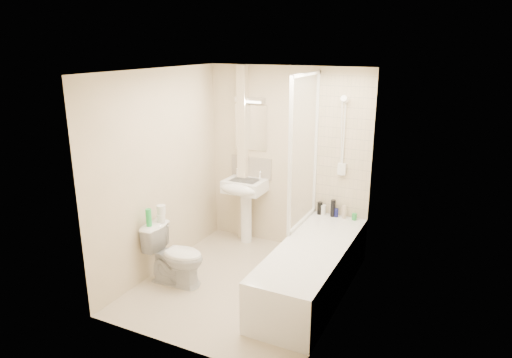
% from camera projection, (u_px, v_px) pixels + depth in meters
% --- Properties ---
extents(floor, '(2.50, 2.50, 0.00)m').
position_uv_depth(floor, '(244.00, 285.00, 5.24)').
color(floor, beige).
rests_on(floor, ground).
extents(wall_back, '(2.20, 0.02, 2.40)m').
position_uv_depth(wall_back, '(287.00, 159.00, 5.97)').
color(wall_back, beige).
rests_on(wall_back, ground).
extents(wall_left, '(0.02, 2.50, 2.40)m').
position_uv_depth(wall_left, '(160.00, 173.00, 5.36)').
color(wall_left, beige).
rests_on(wall_left, ground).
extents(wall_right, '(0.02, 2.50, 2.40)m').
position_uv_depth(wall_right, '(343.00, 200.00, 4.43)').
color(wall_right, beige).
rests_on(wall_right, ground).
extents(ceiling, '(2.20, 2.50, 0.02)m').
position_uv_depth(ceiling, '(242.00, 71.00, 4.55)').
color(ceiling, white).
rests_on(ceiling, wall_back).
extents(tile_back, '(0.70, 0.01, 1.75)m').
position_uv_depth(tile_back, '(344.00, 148.00, 5.58)').
color(tile_back, beige).
rests_on(tile_back, wall_back).
extents(tile_right, '(0.01, 2.10, 1.75)m').
position_uv_depth(tile_right, '(348.00, 173.00, 4.54)').
color(tile_right, beige).
rests_on(tile_right, wall_right).
extents(pipe_boxing, '(0.12, 0.12, 2.40)m').
position_uv_depth(pipe_boxing, '(243.00, 155.00, 6.18)').
color(pipe_boxing, beige).
rests_on(pipe_boxing, ground).
extents(splashback, '(0.60, 0.02, 0.30)m').
position_uv_depth(splashback, '(251.00, 167.00, 6.23)').
color(splashback, beige).
rests_on(splashback, wall_back).
extents(mirror, '(0.46, 0.01, 0.60)m').
position_uv_depth(mirror, '(251.00, 128.00, 6.07)').
color(mirror, white).
rests_on(mirror, wall_back).
extents(strip_light, '(0.42, 0.07, 0.07)m').
position_uv_depth(strip_light, '(250.00, 100.00, 5.94)').
color(strip_light, silver).
rests_on(strip_light, wall_back).
extents(bathtub, '(0.70, 2.10, 0.55)m').
position_uv_depth(bathtub, '(312.00, 268.00, 5.01)').
color(bathtub, white).
rests_on(bathtub, ground).
extents(shower_screen, '(0.04, 0.92, 1.80)m').
position_uv_depth(shower_screen, '(304.00, 151.00, 5.34)').
color(shower_screen, white).
rests_on(shower_screen, bathtub).
extents(shower_fixture, '(0.10, 0.16, 0.99)m').
position_uv_depth(shower_fixture, '(343.00, 139.00, 5.51)').
color(shower_fixture, white).
rests_on(shower_fixture, wall_back).
extents(pedestal_sink, '(0.53, 0.49, 1.03)m').
position_uv_depth(pedestal_sink, '(244.00, 194.00, 6.12)').
color(pedestal_sink, white).
rests_on(pedestal_sink, ground).
extents(bottle_black_a, '(0.07, 0.07, 0.16)m').
position_uv_depth(bottle_black_a, '(320.00, 208.00, 5.84)').
color(bottle_black_a, black).
rests_on(bottle_black_a, bathtub).
extents(bottle_white_a, '(0.06, 0.06, 0.13)m').
position_uv_depth(bottle_white_a, '(323.00, 210.00, 5.83)').
color(bottle_white_a, white).
rests_on(bottle_white_a, bathtub).
extents(bottle_black_b, '(0.06, 0.06, 0.22)m').
position_uv_depth(bottle_black_b, '(333.00, 208.00, 5.76)').
color(bottle_black_b, black).
rests_on(bottle_black_b, bathtub).
extents(bottle_blue, '(0.05, 0.05, 0.11)m').
position_uv_depth(bottle_blue, '(336.00, 213.00, 5.76)').
color(bottle_blue, '#131554').
rests_on(bottle_blue, bathtub).
extents(bottle_cream, '(0.05, 0.05, 0.17)m').
position_uv_depth(bottle_cream, '(344.00, 212.00, 5.71)').
color(bottle_cream, beige).
rests_on(bottle_cream, bathtub).
extents(bottle_green, '(0.06, 0.06, 0.08)m').
position_uv_depth(bottle_green, '(354.00, 217.00, 5.67)').
color(bottle_green, green).
rests_on(bottle_green, bathtub).
extents(toilet, '(0.45, 0.71, 0.69)m').
position_uv_depth(toilet, '(175.00, 255.00, 5.19)').
color(toilet, white).
rests_on(toilet, ground).
extents(toilet_roll_lower, '(0.10, 0.10, 0.09)m').
position_uv_depth(toilet_roll_lower, '(161.00, 218.00, 5.23)').
color(toilet_roll_lower, white).
rests_on(toilet_roll_lower, toilet).
extents(toilet_roll_upper, '(0.10, 0.10, 0.10)m').
position_uv_depth(toilet_roll_upper, '(161.00, 210.00, 5.21)').
color(toilet_roll_upper, white).
rests_on(toilet_roll_upper, toilet_roll_lower).
extents(green_bottle, '(0.06, 0.06, 0.20)m').
position_uv_depth(green_bottle, '(149.00, 218.00, 5.08)').
color(green_bottle, green).
rests_on(green_bottle, toilet).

